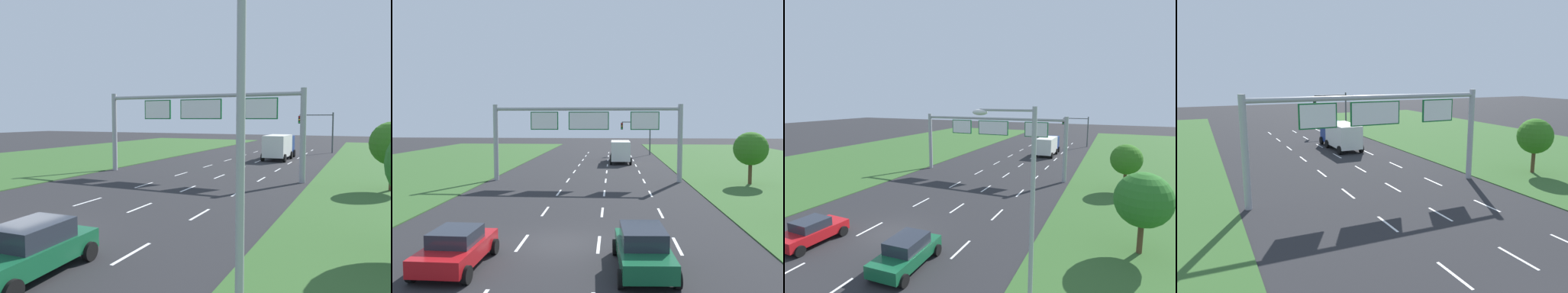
% 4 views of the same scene
% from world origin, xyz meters
% --- Properties ---
extents(lane_dashes_inner_left, '(0.14, 68.40, 0.01)m').
position_xyz_m(lane_dashes_inner_left, '(-1.75, 15.00, 0.00)').
color(lane_dashes_inner_left, white).
rests_on(lane_dashes_inner_left, ground_plane).
extents(lane_dashes_inner_right, '(0.14, 68.40, 0.01)m').
position_xyz_m(lane_dashes_inner_right, '(1.75, 15.00, 0.00)').
color(lane_dashes_inner_right, white).
rests_on(lane_dashes_inner_right, ground_plane).
extents(lane_dashes_slip, '(0.14, 68.40, 0.01)m').
position_xyz_m(lane_dashes_slip, '(5.25, 15.00, 0.00)').
color(lane_dashes_slip, white).
rests_on(lane_dashes_slip, ground_plane).
extents(box_truck, '(2.71, 7.48, 2.86)m').
position_xyz_m(box_truck, '(3.39, 33.45, 1.59)').
color(box_truck, navy).
rests_on(box_truck, ground_plane).
extents(sign_gantry, '(17.24, 0.44, 7.00)m').
position_xyz_m(sign_gantry, '(0.15, 17.69, 4.94)').
color(sign_gantry, '#9EA0A5').
rests_on(sign_gantry, ground_plane).
extents(traffic_light_mast, '(4.76, 0.49, 5.60)m').
position_xyz_m(traffic_light_mast, '(6.43, 44.63, 3.87)').
color(traffic_light_mast, '#47494F').
rests_on(traffic_light_mast, ground_plane).
extents(roadside_tree_mid, '(2.89, 2.89, 4.58)m').
position_xyz_m(roadside_tree_mid, '(14.24, 16.68, 3.12)').
color(roadside_tree_mid, '#513823').
rests_on(roadside_tree_mid, ground_plane).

